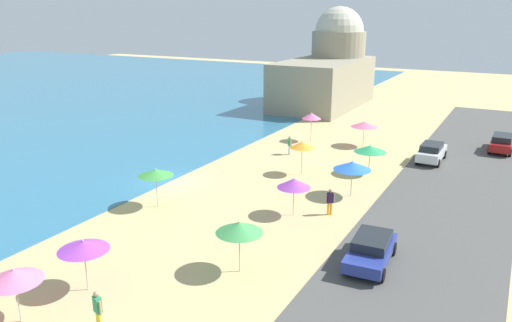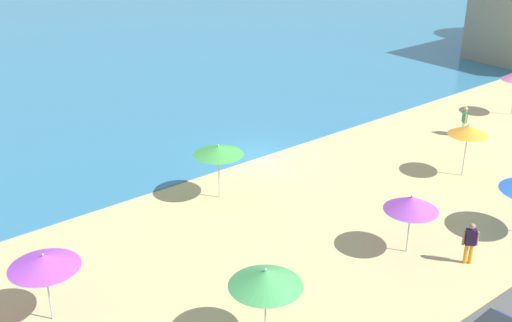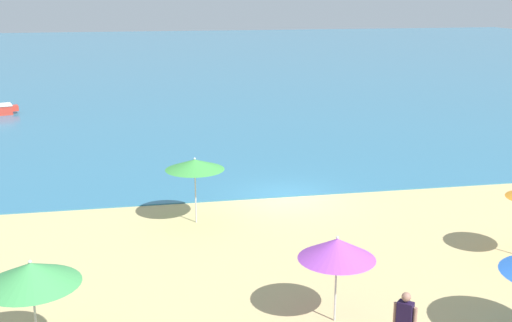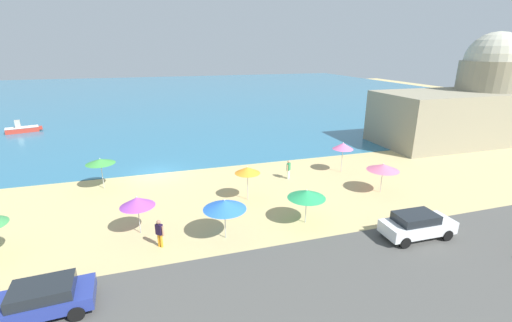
% 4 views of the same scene
% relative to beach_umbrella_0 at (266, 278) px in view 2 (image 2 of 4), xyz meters
% --- Properties ---
extents(ground_plane, '(160.00, 160.00, 0.00)m').
position_rel_beach_umbrella_0_xyz_m(ground_plane, '(8.52, 10.78, -2.24)').
color(ground_plane, tan).
extents(beach_umbrella_0, '(2.20, 2.20, 2.57)m').
position_rel_beach_umbrella_0_xyz_m(beach_umbrella_0, '(0.00, 0.00, 0.00)').
color(beach_umbrella_0, '#B2B2B7').
rests_on(beach_umbrella_0, ground_plane).
extents(beach_umbrella_5, '(2.16, 2.16, 2.49)m').
position_rel_beach_umbrella_0_xyz_m(beach_umbrella_5, '(4.52, 8.54, -0.01)').
color(beach_umbrella_5, '#B2B2B7').
rests_on(beach_umbrella_5, ground_plane).
extents(beach_umbrella_7, '(1.81, 1.81, 2.55)m').
position_rel_beach_umbrella_0_xyz_m(beach_umbrella_7, '(14.69, 3.22, 0.02)').
color(beach_umbrella_7, '#B2B2B7').
rests_on(beach_umbrella_7, ground_plane).
extents(beach_umbrella_9, '(2.00, 2.00, 2.36)m').
position_rel_beach_umbrella_0_xyz_m(beach_umbrella_9, '(7.32, 0.56, -0.22)').
color(beach_umbrella_9, '#B2B2B7').
rests_on(beach_umbrella_9, ground_plane).
extents(beach_umbrella_10, '(2.20, 2.20, 2.41)m').
position_rel_beach_umbrella_0_xyz_m(beach_umbrella_10, '(-4.56, 5.04, -0.11)').
color(beach_umbrella_10, '#B2B2B7').
rests_on(beach_umbrella_10, ground_plane).
extents(bather_0, '(0.44, 0.42, 1.62)m').
position_rel_beach_umbrella_0_xyz_m(bather_0, '(8.40, -1.33, -1.33)').
color(bather_0, orange).
rests_on(bather_0, ground_plane).
extents(bather_2, '(0.43, 0.43, 1.61)m').
position_rel_beach_umbrella_0_xyz_m(bather_2, '(19.09, 6.23, -1.34)').
color(bather_2, '#DFF5D2').
rests_on(bather_2, ground_plane).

